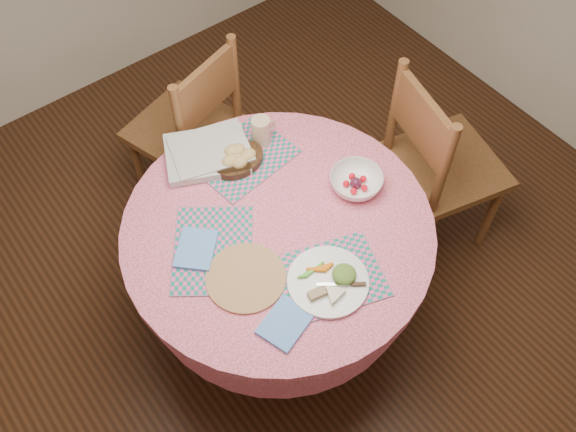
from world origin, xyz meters
The scene contains 16 objects.
ground centered at (0.00, 0.00, 0.00)m, with size 4.00×4.00×0.00m, color #331C0F.
room_envelope centered at (0.00, 0.00, 1.71)m, with size 4.01×4.01×2.71m.
dining_table centered at (0.00, 0.00, 0.56)m, with size 1.24×1.24×0.75m.
chair_right centered at (0.88, -0.06, 0.55)m, with size 0.56×0.58×1.05m.
chair_back centered at (0.11, 0.85, 0.53)m, with size 0.58×0.56×1.01m.
placemat_front centered at (0.01, -0.30, 0.75)m, with size 0.40×0.30×0.01m, color #157768.
placemat_left centered at (-0.26, 0.07, 0.75)m, with size 0.40×0.30×0.01m, color #157768.
placemat_back centered at (0.10, 0.37, 0.75)m, with size 0.40×0.30×0.01m, color #157768.
wicker_trivet centered at (-0.23, -0.11, 0.76)m, with size 0.30×0.30×0.01m, color brown.
napkin_near centered at (-0.23, -0.35, 0.76)m, with size 0.18×0.14×0.01m, color #5A91E8.
napkin_far centered at (-0.31, 0.10, 0.76)m, with size 0.18×0.14×0.01m, color #5A91E8.
dinner_plate centered at (0.00, -0.32, 0.77)m, with size 0.30×0.30×0.05m.
bread_bowl centered at (0.06, 0.36, 0.79)m, with size 0.23×0.23×0.08m.
latte_mug centered at (0.21, 0.40, 0.82)m, with size 0.12×0.08×0.13m.
fruit_bowl centered at (0.37, -0.04, 0.78)m, with size 0.25×0.25×0.07m.
newspaper_stack centered at (-0.02, 0.46, 0.78)m, with size 0.42×0.39×0.04m.
Camera 1 is at (-0.83, -1.14, 2.83)m, focal length 40.00 mm.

